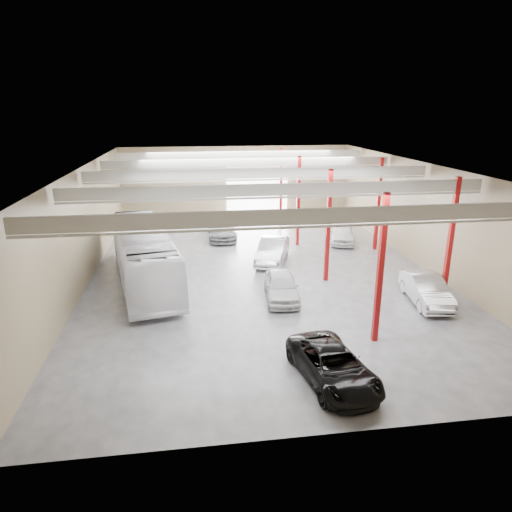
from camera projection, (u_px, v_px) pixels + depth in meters
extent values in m
cube|color=#49494F|center=(262.00, 272.00, 30.36)|extent=(22.00, 32.00, 0.01)
cube|color=silver|center=(262.00, 166.00, 28.21)|extent=(22.00, 32.00, 0.12)
cube|color=brown|center=(237.00, 183.00, 44.35)|extent=(22.00, 0.12, 7.00)
cube|color=brown|center=(341.00, 340.00, 14.22)|extent=(22.00, 0.12, 7.00)
cube|color=brown|center=(84.00, 227.00, 27.80)|extent=(0.12, 32.00, 7.00)
cube|color=brown|center=(423.00, 216.00, 30.77)|extent=(0.12, 32.00, 7.00)
cube|color=white|center=(257.00, 193.00, 44.79)|extent=(6.00, 0.20, 5.00)
cube|color=maroon|center=(380.00, 270.00, 20.38)|extent=(0.25, 0.25, 7.00)
cube|color=maroon|center=(328.00, 227.00, 27.92)|extent=(0.25, 0.25, 7.00)
cube|color=maroon|center=(298.00, 202.00, 35.45)|extent=(0.25, 0.25, 7.00)
cube|color=maroon|center=(281.00, 187.00, 42.04)|extent=(0.25, 0.25, 7.00)
cube|color=maroon|center=(450.00, 241.00, 24.92)|extent=(0.25, 0.25, 7.00)
cube|color=maroon|center=(378.00, 205.00, 34.34)|extent=(0.25, 0.25, 7.00)
cube|color=beige|center=(312.00, 216.00, 17.05)|extent=(21.60, 0.15, 0.60)
cube|color=beige|center=(311.00, 227.00, 17.17)|extent=(21.60, 0.10, 0.10)
cube|color=beige|center=(281.00, 189.00, 22.70)|extent=(21.60, 0.15, 0.60)
cube|color=beige|center=(281.00, 197.00, 22.82)|extent=(21.60, 0.10, 0.10)
cube|color=beige|center=(262.00, 173.00, 28.35)|extent=(21.60, 0.15, 0.60)
cube|color=beige|center=(262.00, 180.00, 28.47)|extent=(21.60, 0.10, 0.10)
cube|color=beige|center=(250.00, 163.00, 34.00)|extent=(21.60, 0.15, 0.60)
cube|color=beige|center=(250.00, 168.00, 34.12)|extent=(21.60, 0.10, 0.10)
cube|color=beige|center=(241.00, 155.00, 39.65)|extent=(21.60, 0.15, 0.60)
cube|color=beige|center=(241.00, 160.00, 39.77)|extent=(21.60, 0.10, 0.10)
imported|color=white|center=(144.00, 255.00, 28.13)|extent=(5.43, 13.13, 3.56)
imported|color=black|center=(333.00, 366.00, 18.01)|extent=(3.12, 5.40, 1.42)
imported|color=silver|center=(281.00, 286.00, 25.96)|extent=(2.25, 4.70, 1.55)
imported|color=#B9B8BD|center=(273.00, 250.00, 32.19)|extent=(3.39, 5.40, 1.68)
imported|color=slate|center=(222.00, 228.00, 38.32)|extent=(2.41, 5.67, 1.63)
imported|color=#A3A3A7|center=(426.00, 289.00, 25.38)|extent=(2.27, 4.98, 1.58)
imported|color=white|center=(342.00, 233.00, 36.99)|extent=(3.03, 4.87, 1.55)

